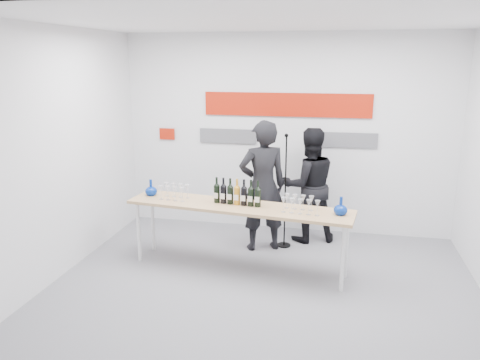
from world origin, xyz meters
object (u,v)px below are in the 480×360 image
object	(u,v)px
presenter_left	(263,186)
presenter_right	(309,185)
tasting_table	(238,210)
mic_stand	(285,213)

from	to	relation	value
presenter_left	presenter_right	distance (m)	0.77
tasting_table	presenter_left	distance (m)	0.76
mic_stand	presenter_right	bearing A→B (deg)	25.16
tasting_table	presenter_right	bearing A→B (deg)	63.27
presenter_left	mic_stand	bearing A→B (deg)	-178.28
presenter_right	presenter_left	bearing A→B (deg)	17.61
presenter_left	presenter_right	xyz separation A→B (m)	(0.60, 0.47, -0.08)
tasting_table	mic_stand	world-z (taller)	mic_stand
presenter_left	presenter_right	world-z (taller)	presenter_left
tasting_table	mic_stand	xyz separation A→B (m)	(0.48, 0.87, -0.29)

